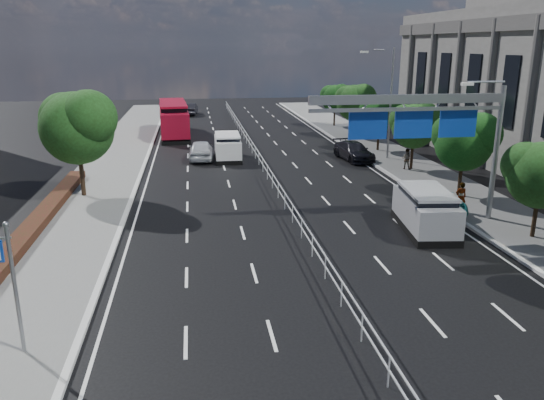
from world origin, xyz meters
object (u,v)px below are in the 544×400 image
object	(u,v)px
parked_car_dark	(354,151)
overhead_gantry	(429,118)
near_car_dark	(190,109)
near_car_silver	(201,150)
silver_minivan	(426,211)
pedestrian_a	(461,197)
white_minivan	(228,147)
pedestrian_b	(407,159)
parked_car_teal	(433,199)
red_bus	(173,118)

from	to	relation	value
parked_car_dark	overhead_gantry	bearing A→B (deg)	-102.02
overhead_gantry	near_car_dark	world-z (taller)	overhead_gantry
near_car_silver	parked_car_dark	world-z (taller)	near_car_silver
silver_minivan	pedestrian_a	distance (m)	3.85
white_minivan	near_car_dark	size ratio (longest dim) A/B	1.06
near_car_silver	pedestrian_b	distance (m)	16.54
pedestrian_a	pedestrian_b	world-z (taller)	pedestrian_a
silver_minivan	white_minivan	bearing A→B (deg)	121.73
parked_car_teal	overhead_gantry	bearing A→B (deg)	-125.48
parked_car_teal	parked_car_dark	world-z (taller)	parked_car_teal
white_minivan	silver_minivan	world-z (taller)	silver_minivan
pedestrian_a	pedestrian_b	distance (m)	10.69
overhead_gantry	parked_car_dark	xyz separation A→B (m)	(1.28, 16.30, -4.87)
pedestrian_b	parked_car_dark	bearing A→B (deg)	-23.66
white_minivan	overhead_gantry	bearing A→B (deg)	-62.27
near_car_dark	silver_minivan	distance (m)	50.43
white_minivan	pedestrian_b	world-z (taller)	white_minivan
red_bus	parked_car_teal	bearing A→B (deg)	-65.58
near_car_silver	near_car_dark	size ratio (longest dim) A/B	1.03
white_minivan	silver_minivan	bearing A→B (deg)	-64.12
overhead_gantry	near_car_silver	world-z (taller)	overhead_gantry
parked_car_teal	pedestrian_b	size ratio (longest dim) A/B	3.39
parked_car_teal	parked_car_dark	distance (m)	14.36
near_car_silver	white_minivan	bearing A→B (deg)	178.02
near_car_dark	pedestrian_a	bearing A→B (deg)	113.61
white_minivan	silver_minivan	distance (m)	21.08
red_bus	pedestrian_b	world-z (taller)	red_bus
overhead_gantry	near_car_silver	bearing A→B (deg)	121.58
silver_minivan	parked_car_dark	xyz separation A→B (m)	(1.52, 17.34, -0.33)
near_car_dark	parked_car_teal	xyz separation A→B (m)	(13.60, -46.04, -0.03)
overhead_gantry	silver_minivan	world-z (taller)	overhead_gantry
parked_car_dark	pedestrian_a	size ratio (longest dim) A/B	2.94
white_minivan	near_car_silver	bearing A→B (deg)	177.46
near_car_silver	parked_car_teal	bearing A→B (deg)	129.89
red_bus	near_car_silver	xyz separation A→B (m)	(2.55, -12.73, -1.00)
near_car_dark	pedestrian_a	xyz separation A→B (m)	(14.90, -46.75, 0.24)
overhead_gantry	pedestrian_b	distance (m)	13.37
overhead_gantry	near_car_dark	distance (m)	49.71
red_bus	overhead_gantry	bearing A→B (deg)	-69.45
red_bus	near_car_dark	bearing A→B (deg)	80.76
parked_car_teal	pedestrian_b	world-z (taller)	pedestrian_b
near_car_silver	near_car_dark	bearing A→B (deg)	-86.63
near_car_silver	pedestrian_b	size ratio (longest dim) A/B	3.07
near_car_silver	pedestrian_a	distance (m)	22.10
white_minivan	pedestrian_b	bearing A→B (deg)	-24.36
near_car_silver	overhead_gantry	bearing A→B (deg)	123.38
white_minivan	near_car_dark	xyz separation A→B (m)	(-3.01, 29.87, -0.27)
red_bus	silver_minivan	bearing A→B (deg)	-70.51
overhead_gantry	near_car_silver	xyz separation A→B (m)	(-11.23, 18.26, -4.79)
overhead_gantry	parked_car_teal	world-z (taller)	overhead_gantry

